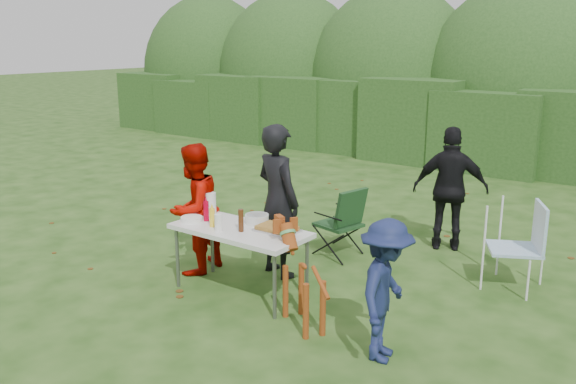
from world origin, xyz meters
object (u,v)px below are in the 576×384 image
Objects in this scene: child at (385,291)px; mustard_bottle at (212,218)px; person_red_jacket at (194,209)px; camping_chair at (338,220)px; folding_table at (240,233)px; person_black_puffy at (451,189)px; beer_bottle at (241,220)px; paper_towel_roll at (211,204)px; dog at (304,281)px; lawn_chair at (514,245)px; ketchup_bottle at (206,211)px; person_cook at (278,201)px.

mustard_bottle is at bearing 72.17° from child.
camping_chair is at bearing 137.50° from person_red_jacket.
camping_chair is at bearing 82.87° from folding_table.
person_black_puffy is at bearing -121.75° from camping_chair.
beer_bottle is (0.08, -0.07, 0.17)m from folding_table.
paper_towel_roll reaches higher than beer_bottle.
person_red_jacket is 0.95× the size of person_black_puffy.
dog is at bearing -10.17° from beer_bottle.
mustard_bottle is (-1.53, -2.84, 0.03)m from person_black_puffy.
beer_bottle is at bearing 68.23° from person_red_jacket.
lawn_chair reaches higher than mustard_bottle.
camping_chair is 4.14× the size of ketchup_bottle.
folding_table is at bearing 138.68° from beer_bottle.
person_red_jacket is 0.42m from ketchup_bottle.
person_black_puffy is at bearing 65.29° from folding_table.
child is 1.38× the size of camping_chair.
beer_bottle is (0.93, -0.24, 0.09)m from person_red_jacket.
paper_towel_roll reaches higher than ketchup_bottle.
child is 2.41m from ketchup_bottle.
person_red_jacket is at bearing 165.34° from beer_bottle.
lawn_chair is 4.48× the size of ketchup_bottle.
paper_towel_roll is (0.25, 0.02, 0.10)m from person_red_jacket.
camping_chair is 3.80× the size of beer_bottle.
person_black_puffy is 3.13m from paper_towel_roll.
camping_chair is at bearing 67.69° from ketchup_bottle.
camping_chair is 0.92× the size of lawn_chair.
child reaches higher than dog.
mustard_bottle is at bearing 55.37° from person_red_jacket.
mustard_bottle is at bearing 38.63° from person_black_puffy.
paper_towel_roll is (-0.59, -0.49, -0.02)m from person_cook.
folding_table is 6.25× the size of beer_bottle.
lawn_chair is at bearing -136.51° from person_cook.
ketchup_bottle is at bearing 173.66° from beer_bottle.
lawn_chair reaches higher than folding_table.
person_cook is 1.96× the size of camping_chair.
folding_table is 3.02m from lawn_chair.
person_cook is at bearing 39.99° from paper_towel_roll.
folding_table is at bearing 42.19° from person_black_puffy.
paper_towel_roll is (-0.32, 0.32, 0.03)m from mustard_bottle.
camping_chair reaches higher than folding_table.
child is 4.83× the size of paper_towel_roll.
folding_table is 0.87m from person_red_jacket.
lawn_chair is (3.18, 1.74, -0.28)m from person_red_jacket.
person_cook reaches higher than folding_table.
beer_bottle is at bearing 44.10° from person_black_puffy.
paper_towel_roll is (-2.93, -1.71, 0.38)m from lawn_chair.
child is 5.71× the size of ketchup_bottle.
person_cook reaches higher than person_black_puffy.
child is 0.93m from dog.
camping_chair is at bearing -36.49° from dog.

